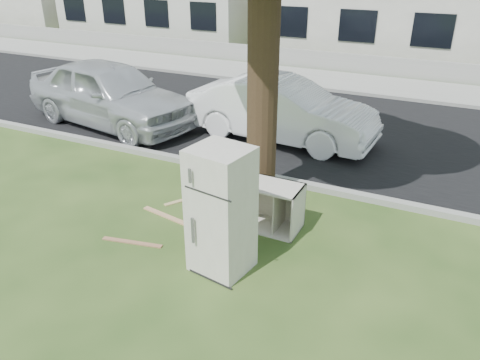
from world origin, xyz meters
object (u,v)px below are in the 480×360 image
at_px(cabinet, 270,206).
at_px(car_center, 282,110).
at_px(fridge, 221,211).
at_px(car_left, 110,93).

bearing_deg(cabinet, car_center, 109.20).
height_order(cabinet, car_center, car_center).
relative_size(fridge, car_left, 0.38).
distance_m(fridge, car_left, 7.10).
height_order(cabinet, car_left, car_left).
height_order(fridge, car_center, fridge).
xyz_separation_m(fridge, cabinet, (0.21, 1.33, -0.54)).
bearing_deg(car_left, car_center, -68.66).
bearing_deg(car_center, cabinet, -157.86).
distance_m(fridge, cabinet, 1.45).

